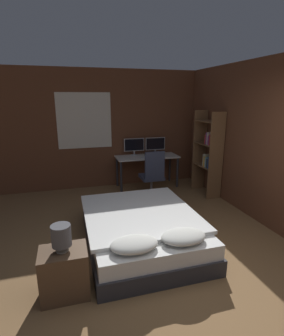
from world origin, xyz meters
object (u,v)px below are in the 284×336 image
(office_chair, at_px, (152,179))
(bookshelf, at_px, (209,150))
(bedside_lamp, at_px, (61,236))
(monitor_right, at_px, (155,144))
(monitor_left, at_px, (134,146))
(computer_mouse, at_px, (161,156))
(bed, at_px, (142,229))
(keyboard, at_px, (150,157))
(nightstand, at_px, (65,273))
(desk, at_px, (147,160))

(office_chair, xyz_separation_m, bookshelf, (1.23, -0.13, 0.57))
(bedside_lamp, relative_size, bookshelf, 0.16)
(monitor_right, relative_size, bookshelf, 0.27)
(monitor_left, height_order, office_chair, monitor_left)
(bedside_lamp, relative_size, computer_mouse, 4.15)
(bed, distance_m, monitor_right, 2.94)
(bed, relative_size, keyboard, 5.37)
(bed, bearing_deg, nightstand, -145.25)
(bedside_lamp, height_order, desk, bedside_lamp)
(desk, distance_m, monitor_left, 0.46)
(office_chair, bearing_deg, keyboard, 78.44)
(bed, height_order, monitor_right, monitor_right)
(bed, bearing_deg, keyboard, 69.65)
(office_chair, bearing_deg, bookshelf, -5.82)
(nightstand, xyz_separation_m, office_chair, (1.79, 2.44, 0.14))
(bookshelf, bearing_deg, nightstand, -142.59)
(bedside_lamp, relative_size, desk, 0.20)
(nightstand, height_order, office_chair, office_chair)
(bedside_lamp, bearing_deg, computer_mouse, 53.89)
(desk, height_order, monitor_right, monitor_right)
(monitor_right, bearing_deg, bed, -112.71)
(nightstand, xyz_separation_m, bookshelf, (3.02, 2.31, 0.72))
(nightstand, relative_size, desk, 0.37)
(bedside_lamp, distance_m, monitor_right, 4.02)
(monitor_left, distance_m, monitor_right, 0.53)
(monitor_right, bearing_deg, bedside_lamp, -122.79)
(bedside_lamp, relative_size, office_chair, 0.28)
(monitor_left, relative_size, office_chair, 0.47)
(office_chair, bearing_deg, computer_mouse, 54.97)
(bed, xyz_separation_m, nightstand, (-1.07, -0.74, 0.03))
(desk, bearing_deg, nightstand, -120.95)
(office_chair, bearing_deg, bedside_lamp, -126.36)
(keyboard, xyz_separation_m, bookshelf, (1.11, -0.69, 0.23))
(keyboard, relative_size, office_chair, 0.37)
(nightstand, distance_m, desk, 3.73)
(nightstand, height_order, monitor_left, monitor_left)
(monitor_right, bearing_deg, keyboard, -125.22)
(nightstand, relative_size, bedside_lamp, 1.84)
(monitor_left, height_order, bookshelf, bookshelf)
(keyboard, height_order, bookshelf, bookshelf)
(monitor_left, distance_m, computer_mouse, 0.69)
(bed, distance_m, bedside_lamp, 1.39)
(monitor_right, xyz_separation_m, computer_mouse, (0.02, -0.37, -0.21))
(computer_mouse, bearing_deg, bedside_lamp, -126.11)
(monitor_left, xyz_separation_m, computer_mouse, (0.54, -0.37, -0.21))
(keyboard, xyz_separation_m, office_chair, (-0.11, -0.56, -0.34))
(monitor_right, relative_size, keyboard, 1.29)
(bookshelf, bearing_deg, bed, -141.20)
(bedside_lamp, xyz_separation_m, desk, (1.91, 3.18, -0.06))
(bedside_lamp, bearing_deg, monitor_left, 63.98)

